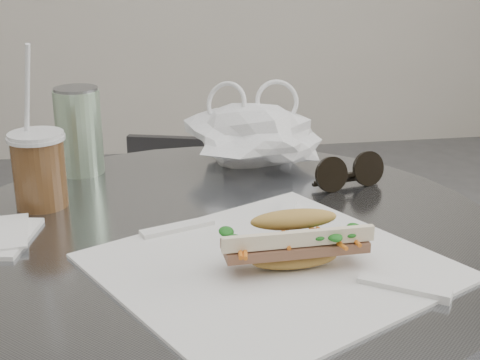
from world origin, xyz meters
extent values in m
cylinder|color=slate|center=(0.00, 0.20, 0.73)|extent=(0.76, 0.76, 0.02)
cylinder|color=#313134|center=(-0.04, 0.78, 0.21)|extent=(0.05, 0.05, 0.41)
cylinder|color=#313134|center=(-0.04, 0.78, 0.41)|extent=(0.35, 0.35, 0.02)
cube|color=#313134|center=(0.01, 0.94, 0.54)|extent=(0.27, 0.10, 0.24)
cube|color=white|center=(0.04, 0.07, 0.74)|extent=(0.47, 0.47, 0.00)
ellipsoid|color=tan|center=(0.07, 0.06, 0.75)|extent=(0.21, 0.08, 0.02)
cube|color=brown|center=(0.07, 0.06, 0.77)|extent=(0.17, 0.05, 0.01)
ellipsoid|color=tan|center=(0.07, 0.07, 0.79)|extent=(0.21, 0.08, 0.04)
cylinder|color=brown|center=(-0.24, 0.32, 0.79)|extent=(0.07, 0.07, 0.10)
cylinder|color=silver|center=(-0.24, 0.32, 0.84)|extent=(0.08, 0.08, 0.01)
cylinder|color=white|center=(-0.25, 0.32, 0.88)|extent=(0.03, 0.05, 0.18)
cylinder|color=black|center=(0.18, 0.31, 0.77)|extent=(0.06, 0.03, 0.05)
cylinder|color=black|center=(0.25, 0.33, 0.77)|extent=(0.06, 0.03, 0.05)
cube|color=black|center=(0.22, 0.32, 0.76)|extent=(0.02, 0.01, 0.01)
cylinder|color=#4F8850|center=(-0.20, 0.46, 0.81)|extent=(0.07, 0.07, 0.14)
cylinder|color=slate|center=(-0.20, 0.46, 0.88)|extent=(0.07, 0.07, 0.00)
camera|label=1|loc=(-0.11, -0.61, 1.09)|focal=50.00mm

